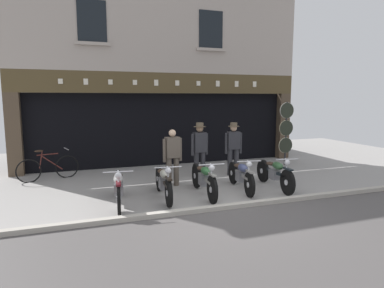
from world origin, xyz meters
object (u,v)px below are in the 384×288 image
object	(u,v)px
motorcycle_center_right	(241,175)
advert_board_near	(85,120)
motorcycle_right	(275,173)
tyre_sign_pole	(286,129)
shopkeeper_center	(200,147)
motorcycle_center	(204,178)
leaning_bicycle	(48,168)
salesman_left	(172,155)
salesman_right	(233,146)
motorcycle_center_left	(164,181)
motorcycle_left	(119,187)

from	to	relation	value
motorcycle_center_right	advert_board_near	size ratio (longest dim) A/B	1.84
motorcycle_right	tyre_sign_pole	xyz separation A→B (m)	(2.13, 2.59, 0.90)
shopkeeper_center	advert_board_near	world-z (taller)	advert_board_near
motorcycle_center	leaning_bicycle	distance (m)	4.86
salesman_left	salesman_right	world-z (taller)	salesman_right
tyre_sign_pole	salesman_left	bearing A→B (deg)	-162.80
motorcycle_center_right	motorcycle_center_left	bearing A→B (deg)	9.72
tyre_sign_pole	leaning_bicycle	size ratio (longest dim) A/B	1.33
motorcycle_center_right	salesman_left	distance (m)	1.94
leaning_bicycle	motorcycle_center_right	bearing A→B (deg)	43.53
advert_board_near	leaning_bicycle	xyz separation A→B (m)	(-1.15, -1.16, -1.31)
salesman_left	tyre_sign_pole	world-z (taller)	tyre_sign_pole
motorcycle_center_right	tyre_sign_pole	world-z (taller)	tyre_sign_pole
motorcycle_center_left	salesman_left	bearing A→B (deg)	-112.11
motorcycle_right	motorcycle_center	bearing A→B (deg)	4.78
motorcycle_left	tyre_sign_pole	world-z (taller)	tyre_sign_pole
motorcycle_right	tyre_sign_pole	size ratio (longest dim) A/B	0.89
salesman_left	advert_board_near	distance (m)	3.83
motorcycle_left	advert_board_near	size ratio (longest dim) A/B	1.89
motorcycle_right	salesman_right	bearing A→B (deg)	-73.21
salesman_left	salesman_right	size ratio (longest dim) A/B	0.95
motorcycle_center	motorcycle_center_right	distance (m)	1.10
motorcycle_center_right	shopkeeper_center	world-z (taller)	shopkeeper_center
motorcycle_center	motorcycle_center_left	bearing A→B (deg)	0.99
advert_board_near	tyre_sign_pole	bearing A→B (deg)	-13.14
shopkeeper_center	advert_board_near	xyz separation A→B (m)	(-3.24, 2.32, 0.74)
shopkeeper_center	motorcycle_center_left	bearing A→B (deg)	42.20
motorcycle_left	shopkeeper_center	world-z (taller)	shopkeeper_center
motorcycle_right	advert_board_near	xyz separation A→B (m)	(-4.72, 4.19, 1.26)
shopkeeper_center	leaning_bicycle	world-z (taller)	shopkeeper_center
motorcycle_center_left	shopkeeper_center	distance (m)	2.45
motorcycle_left	advert_board_near	distance (m)	4.44
motorcycle_center_right	shopkeeper_center	size ratio (longest dim) A/B	1.16
leaning_bicycle	motorcycle_center_left	bearing A→B (deg)	27.60
motorcycle_center_right	motorcycle_right	bearing A→B (deg)	-178.85
salesman_left	shopkeeper_center	size ratio (longest dim) A/B	0.94
motorcycle_center	leaning_bicycle	bearing A→B (deg)	-33.29
motorcycle_left	motorcycle_right	world-z (taller)	motorcycle_left
salesman_right	motorcycle_center_left	bearing A→B (deg)	38.33
salesman_right	leaning_bicycle	xyz separation A→B (m)	(-5.50, 1.24, -0.55)
motorcycle_center	motorcycle_center_right	bearing A→B (deg)	-169.20
motorcycle_center_left	leaning_bicycle	distance (m)	4.05
motorcycle_center_right	leaning_bicycle	distance (m)	5.70
leaning_bicycle	tyre_sign_pole	bearing A→B (deg)	71.00
tyre_sign_pole	advert_board_near	distance (m)	7.04
motorcycle_left	motorcycle_center	size ratio (longest dim) A/B	0.95
motorcycle_center_right	motorcycle_right	size ratio (longest dim) A/B	0.96
shopkeeper_center	leaning_bicycle	bearing A→B (deg)	-20.59
motorcycle_center	motorcycle_left	bearing A→B (deg)	6.15
motorcycle_left	motorcycle_center_left	distance (m)	1.09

